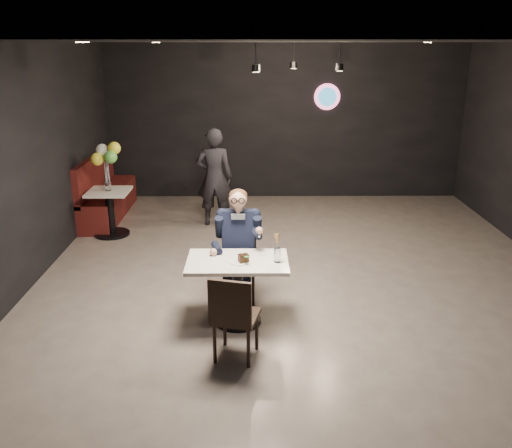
{
  "coord_description": "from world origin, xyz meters",
  "views": [
    {
      "loc": [
        -0.65,
        -6.22,
        2.99
      ],
      "look_at": [
        -0.61,
        -0.18,
        0.96
      ],
      "focal_mm": 38.0,
      "sensor_mm": 36.0,
      "label": 1
    }
  ],
  "objects_px": {
    "main_table": "(238,292)",
    "seated_man": "(239,245)",
    "sundae_glass": "(277,255)",
    "balloon_vase": "(108,186)",
    "chair_near": "(236,315)",
    "chair_far": "(239,265)",
    "booth_bench": "(107,187)",
    "side_table": "(110,211)",
    "passerby": "(214,177)"
  },
  "relations": [
    {
      "from": "main_table",
      "to": "seated_man",
      "type": "distance_m",
      "value": 0.65
    },
    {
      "from": "chair_near",
      "to": "balloon_vase",
      "type": "xyz_separation_m",
      "value": [
        -2.14,
        3.63,
        0.36
      ]
    },
    {
      "from": "main_table",
      "to": "side_table",
      "type": "height_order",
      "value": "side_table"
    },
    {
      "from": "seated_man",
      "to": "booth_bench",
      "type": "height_order",
      "value": "seated_man"
    },
    {
      "from": "main_table",
      "to": "seated_man",
      "type": "relative_size",
      "value": 0.76
    },
    {
      "from": "balloon_vase",
      "to": "passerby",
      "type": "xyz_separation_m",
      "value": [
        1.66,
        0.54,
        0.01
      ]
    },
    {
      "from": "seated_man",
      "to": "sundae_glass",
      "type": "height_order",
      "value": "seated_man"
    },
    {
      "from": "chair_far",
      "to": "sundae_glass",
      "type": "distance_m",
      "value": 0.83
    },
    {
      "from": "main_table",
      "to": "booth_bench",
      "type": "height_order",
      "value": "booth_bench"
    },
    {
      "from": "chair_near",
      "to": "seated_man",
      "type": "distance_m",
      "value": 1.27
    },
    {
      "from": "main_table",
      "to": "seated_man",
      "type": "height_order",
      "value": "seated_man"
    },
    {
      "from": "chair_near",
      "to": "side_table",
      "type": "xyz_separation_m",
      "value": [
        -2.14,
        3.63,
        -0.05
      ]
    },
    {
      "from": "main_table",
      "to": "passerby",
      "type": "bearing_deg",
      "value": 97.83
    },
    {
      "from": "main_table",
      "to": "sundae_glass",
      "type": "bearing_deg",
      "value": -6.76
    },
    {
      "from": "passerby",
      "to": "chair_far",
      "type": "bearing_deg",
      "value": 101.1
    },
    {
      "from": "main_table",
      "to": "chair_far",
      "type": "bearing_deg",
      "value": 90.0
    },
    {
      "from": "seated_man",
      "to": "balloon_vase",
      "type": "height_order",
      "value": "seated_man"
    },
    {
      "from": "chair_far",
      "to": "passerby",
      "type": "height_order",
      "value": "passerby"
    },
    {
      "from": "sundae_glass",
      "to": "balloon_vase",
      "type": "relative_size",
      "value": 1.08
    },
    {
      "from": "sundae_glass",
      "to": "side_table",
      "type": "distance_m",
      "value": 3.96
    },
    {
      "from": "chair_near",
      "to": "passerby",
      "type": "relative_size",
      "value": 0.55
    },
    {
      "from": "side_table",
      "to": "passerby",
      "type": "height_order",
      "value": "passerby"
    },
    {
      "from": "side_table",
      "to": "sundae_glass",
      "type": "bearing_deg",
      "value": -49.3
    },
    {
      "from": "booth_bench",
      "to": "sundae_glass",
      "type": "bearing_deg",
      "value": -54.26
    },
    {
      "from": "chair_far",
      "to": "booth_bench",
      "type": "distance_m",
      "value": 4.17
    },
    {
      "from": "balloon_vase",
      "to": "side_table",
      "type": "bearing_deg",
      "value": 0.0
    },
    {
      "from": "passerby",
      "to": "seated_man",
      "type": "bearing_deg",
      "value": 101.1
    },
    {
      "from": "chair_far",
      "to": "booth_bench",
      "type": "height_order",
      "value": "booth_bench"
    },
    {
      "from": "chair_far",
      "to": "booth_bench",
      "type": "xyz_separation_m",
      "value": [
        -2.44,
        3.38,
        0.09
      ]
    },
    {
      "from": "chair_far",
      "to": "balloon_vase",
      "type": "bearing_deg",
      "value": 131.88
    },
    {
      "from": "passerby",
      "to": "chair_near",
      "type": "bearing_deg",
      "value": 98.35
    },
    {
      "from": "booth_bench",
      "to": "side_table",
      "type": "distance_m",
      "value": 1.05
    },
    {
      "from": "chair_near",
      "to": "passerby",
      "type": "height_order",
      "value": "passerby"
    },
    {
      "from": "booth_bench",
      "to": "seated_man",
      "type": "bearing_deg",
      "value": -54.24
    },
    {
      "from": "main_table",
      "to": "chair_far",
      "type": "height_order",
      "value": "chair_far"
    },
    {
      "from": "balloon_vase",
      "to": "booth_bench",
      "type": "bearing_deg",
      "value": 106.7
    },
    {
      "from": "main_table",
      "to": "booth_bench",
      "type": "bearing_deg",
      "value": 121.78
    },
    {
      "from": "chair_near",
      "to": "chair_far",
      "type": "bearing_deg",
      "value": 103.99
    },
    {
      "from": "passerby",
      "to": "booth_bench",
      "type": "bearing_deg",
      "value": -11.52
    },
    {
      "from": "chair_far",
      "to": "chair_near",
      "type": "distance_m",
      "value": 1.25
    },
    {
      "from": "main_table",
      "to": "balloon_vase",
      "type": "bearing_deg",
      "value": 126.07
    },
    {
      "from": "side_table",
      "to": "balloon_vase",
      "type": "xyz_separation_m",
      "value": [
        0.0,
        0.0,
        0.42
      ]
    },
    {
      "from": "chair_far",
      "to": "sundae_glass",
      "type": "bearing_deg",
      "value": -54.41
    },
    {
      "from": "main_table",
      "to": "side_table",
      "type": "relative_size",
      "value": 1.36
    },
    {
      "from": "main_table",
      "to": "chair_near",
      "type": "height_order",
      "value": "chair_near"
    },
    {
      "from": "chair_near",
      "to": "sundae_glass",
      "type": "relative_size",
      "value": 5.71
    },
    {
      "from": "chair_near",
      "to": "sundae_glass",
      "type": "bearing_deg",
      "value": 70.33
    },
    {
      "from": "main_table",
      "to": "chair_far",
      "type": "distance_m",
      "value": 0.56
    },
    {
      "from": "seated_man",
      "to": "booth_bench",
      "type": "distance_m",
      "value": 4.17
    },
    {
      "from": "chair_far",
      "to": "seated_man",
      "type": "bearing_deg",
      "value": 90.0
    }
  ]
}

